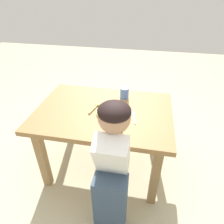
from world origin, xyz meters
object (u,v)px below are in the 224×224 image
object	(u,v)px
fork	(133,116)
drinking_cup	(124,93)
person	(112,168)
spoon	(96,107)
plate	(112,112)

from	to	relation	value
fork	drinking_cup	bearing A→B (deg)	6.09
drinking_cup	person	distance (m)	0.75
spoon	drinking_cup	world-z (taller)	drinking_cup
fork	spoon	size ratio (longest dim) A/B	1.14
plate	drinking_cup	size ratio (longest dim) A/B	2.59
fork	drinking_cup	world-z (taller)	drinking_cup
fork	plate	bearing A→B (deg)	70.48
plate	fork	xyz separation A→B (m)	(0.17, -0.01, -0.01)
person	drinking_cup	bearing A→B (deg)	92.22
spoon	drinking_cup	xyz separation A→B (m)	(0.21, 0.21, 0.04)
drinking_cup	person	world-z (taller)	person
fork	spoon	world-z (taller)	spoon
spoon	drinking_cup	bearing A→B (deg)	-32.09
plate	spoon	world-z (taller)	plate
plate	spoon	xyz separation A→B (m)	(-0.15, 0.06, -0.01)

